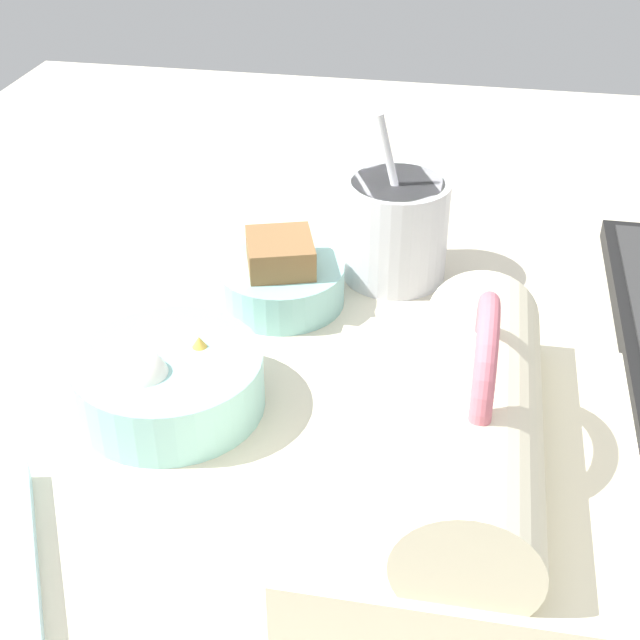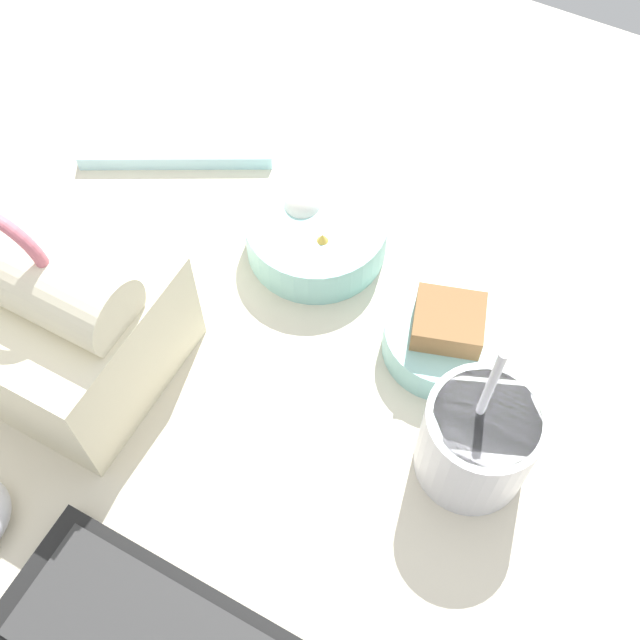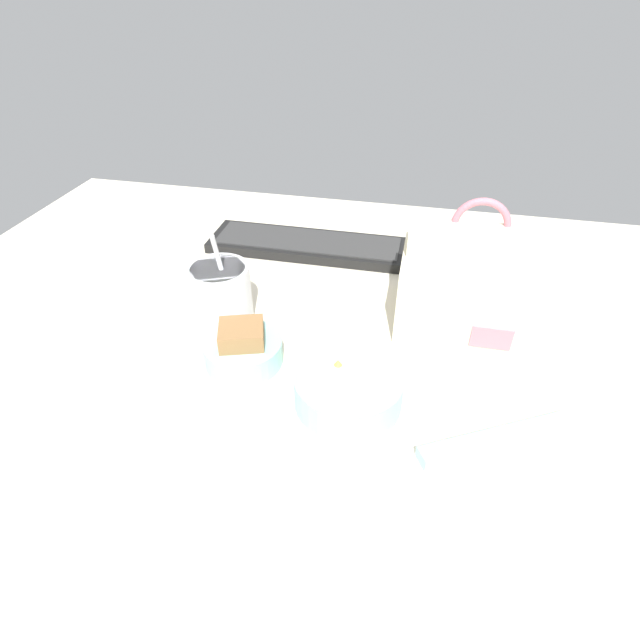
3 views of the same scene
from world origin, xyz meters
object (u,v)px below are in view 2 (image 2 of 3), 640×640
object	(u,v)px
lunch_bag	(42,311)
bento_bowl_snacks	(316,233)
chopstick_case	(176,156)
soup_cup	(478,440)
bento_bowl_sandwich	(445,336)

from	to	relation	value
lunch_bag	bento_bowl_snacks	distance (cm)	26.30
bento_bowl_snacks	chopstick_case	size ratio (longest dim) A/B	0.72
lunch_bag	chopstick_case	xyz separation A→B (cm)	(4.05, -24.37, -6.39)
lunch_bag	soup_cup	size ratio (longest dim) A/B	1.31
soup_cup	bento_bowl_snacks	size ratio (longest dim) A/B	1.13
lunch_bag	soup_cup	bearing A→B (deg)	-168.18
bento_bowl_sandwich	soup_cup	bearing A→B (deg)	125.60
chopstick_case	lunch_bag	bearing A→B (deg)	99.44
soup_cup	bento_bowl_snacks	xyz separation A→B (cm)	(22.12, -13.76, -2.49)
lunch_bag	chopstick_case	world-z (taller)	lunch_bag
soup_cup	bento_bowl_snacks	world-z (taller)	soup_cup
lunch_bag	soup_cup	world-z (taller)	lunch_bag
soup_cup	chopstick_case	bearing A→B (deg)	-22.34
soup_cup	chopstick_case	world-z (taller)	soup_cup
bento_bowl_sandwich	bento_bowl_snacks	bearing A→B (deg)	-16.72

